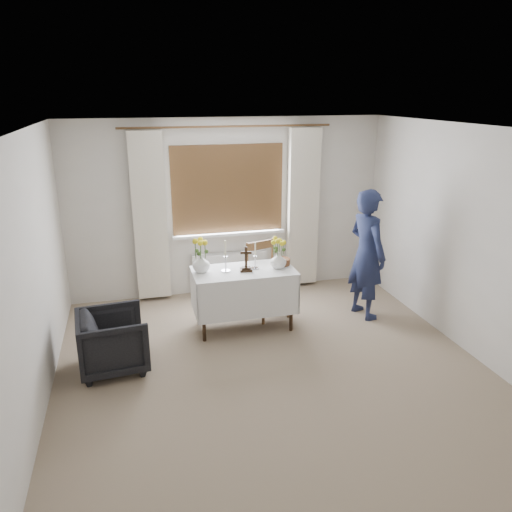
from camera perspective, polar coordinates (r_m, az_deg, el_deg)
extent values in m
plane|color=gray|center=(5.34, 2.47, -13.64)|extent=(5.00, 5.00, 0.00)
cube|color=white|center=(6.19, -1.40, -4.94)|extent=(1.24, 0.64, 0.76)
imported|color=black|center=(5.54, -16.02, -9.33)|extent=(0.77, 0.75, 0.64)
imported|color=navy|center=(6.53, 12.55, 0.21)|extent=(0.53, 0.69, 1.69)
cube|color=silver|center=(7.33, -2.98, -1.87)|extent=(1.10, 0.10, 0.60)
imported|color=white|center=(5.99, -6.29, -0.84)|extent=(0.22, 0.22, 0.22)
imported|color=white|center=(6.09, 2.56, -0.47)|extent=(0.24, 0.24, 0.21)
cylinder|color=brown|center=(6.24, 2.91, -0.64)|extent=(0.24, 0.24, 0.08)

